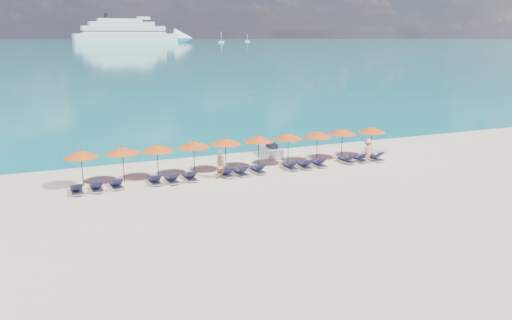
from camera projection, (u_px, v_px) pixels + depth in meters
name	position (u px, v px, depth m)	size (l,w,h in m)	color
ground	(276.00, 192.00, 29.10)	(1400.00, 1400.00, 0.00)	beige
sea	(55.00, 42.00, 620.66)	(1600.00, 1300.00, 0.01)	#1FA9B2
cruise_ship	(137.00, 34.00, 522.93)	(127.46, 31.61, 35.12)	white
sailboat_near	(221.00, 41.00, 555.80)	(6.26, 2.09, 11.48)	white
sailboat_far	(247.00, 41.00, 617.00)	(5.55, 1.85, 10.17)	white
jetski	(271.00, 151.00, 37.56)	(1.23, 2.82, 0.98)	#B3B6CE
beachgoer_a	(221.00, 163.00, 31.95)	(0.64, 0.42, 1.76)	tan
beachgoer_b	(221.00, 167.00, 31.55)	(0.75, 0.43, 1.55)	tan
beachgoer_c	(368.00, 151.00, 35.33)	(1.15, 0.53, 1.78)	tan
umbrella_0	(81.00, 154.00, 29.59)	(2.10, 2.10, 2.28)	black
umbrella_1	(122.00, 150.00, 30.55)	(2.10, 2.10, 2.28)	black
umbrella_2	(157.00, 148.00, 31.20)	(2.10, 2.10, 2.28)	black
umbrella_3	(194.00, 144.00, 32.21)	(2.10, 2.10, 2.28)	black
umbrella_4	(226.00, 141.00, 33.12)	(2.10, 2.10, 2.28)	black
umbrella_5	(259.00, 139.00, 33.94)	(2.10, 2.10, 2.28)	black
umbrella_6	(288.00, 136.00, 34.80)	(2.10, 2.10, 2.28)	black
umbrella_7	(317.00, 134.00, 35.50)	(2.10, 2.10, 2.28)	black
umbrella_8	(342.00, 131.00, 36.49)	(2.10, 2.10, 2.28)	black
umbrella_9	(372.00, 130.00, 37.11)	(2.10, 2.10, 2.28)	black
lounger_0	(77.00, 189.00, 28.70)	(0.73, 1.74, 0.66)	silver
lounger_1	(96.00, 187.00, 29.16)	(0.71, 1.73, 0.66)	silver
lounger_2	(116.00, 184.00, 29.73)	(0.79, 1.75, 0.66)	silver
lounger_3	(155.00, 180.00, 30.54)	(0.72, 1.73, 0.66)	silver
lounger_4	(172.00, 179.00, 30.79)	(0.73, 1.74, 0.66)	silver
lounger_5	(190.00, 177.00, 31.30)	(0.67, 1.72, 0.66)	silver
lounger_6	(226.00, 173.00, 32.17)	(0.74, 1.74, 0.66)	silver
lounger_7	(240.00, 172.00, 32.44)	(0.78, 1.75, 0.66)	silver
lounger_8	(257.00, 169.00, 32.97)	(0.77, 1.75, 0.66)	silver
lounger_9	(290.00, 166.00, 33.84)	(0.70, 1.73, 0.66)	silver
lounger_10	(304.00, 165.00, 34.11)	(0.73, 1.74, 0.66)	silver
lounger_11	(318.00, 163.00, 34.57)	(0.63, 1.70, 0.66)	silver
lounger_12	(346.00, 160.00, 35.53)	(0.72, 1.73, 0.66)	silver
lounger_13	(359.00, 158.00, 35.95)	(0.64, 1.71, 0.66)	silver
lounger_14	(374.00, 157.00, 36.25)	(0.73, 1.74, 0.66)	silver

